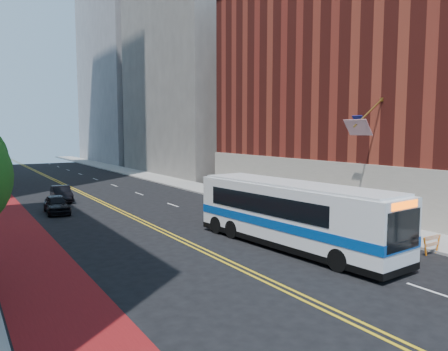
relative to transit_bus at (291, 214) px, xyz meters
The scene contains 12 objects.
ground 7.72m from the transit_bus, 125.67° to the right, with size 160.00×160.00×0.00m, color black.
sidewalk_right 25.17m from the transit_bus, 72.30° to the left, with size 4.00×140.00×0.15m, color gray.
center_line_inner 24.41m from the transit_bus, 100.77° to the left, with size 0.14×140.00×0.01m, color gold.
center_line_outer 24.35m from the transit_bus, 99.94° to the left, with size 0.14×140.00×0.01m, color gold.
lane_dashes 31.97m from the transit_bus, 89.23° to the left, with size 0.14×98.20×0.01m.
brick_building 20.64m from the transit_bus, 18.60° to the left, with size 18.73×36.00×22.00m.
midrise_right_near 49.32m from the transit_bus, 66.03° to the left, with size 18.00×26.00×40.00m, color slate.
midrise_right_far 78.83m from the transit_bus, 74.73° to the left, with size 20.00×28.00×55.00m, color gray.
construction_barriers 5.99m from the transit_bus, 26.97° to the right, with size 1.42×10.91×1.00m.
transit_bus is the anchor object (origin of this frame).
car_a 19.40m from the transit_bus, 117.16° to the left, with size 1.68×4.17×1.42m, color black.
car_b 24.13m from the transit_bus, 107.69° to the left, with size 1.50×4.31×1.42m, color black.
Camera 1 is at (-11.11, -11.90, 6.36)m, focal length 35.00 mm.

